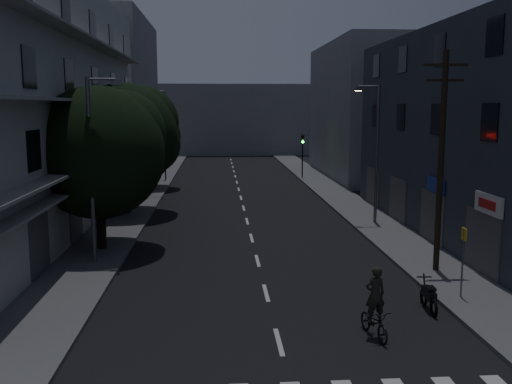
{
  "coord_description": "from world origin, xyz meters",
  "views": [
    {
      "loc": [
        -1.77,
        -13.96,
        6.92
      ],
      "look_at": [
        0.0,
        12.0,
        3.0
      ],
      "focal_mm": 40.0,
      "sensor_mm": 36.0,
      "label": 1
    }
  ],
  "objects": [
    {
      "name": "street_lamp_right",
      "position": [
        7.38,
        18.55,
        4.6
      ],
      "size": [
        1.51,
        0.25,
        8.0
      ],
      "color": "#54565B",
      "rests_on": "sidewalk_right"
    },
    {
      "name": "ground",
      "position": [
        0.0,
        25.0,
        0.0
      ],
      "size": [
        160.0,
        160.0,
        0.0
      ],
      "primitive_type": "plane",
      "color": "black",
      "rests_on": "ground"
    },
    {
      "name": "motorcycle",
      "position": [
        5.39,
        4.29,
        0.46
      ],
      "size": [
        0.52,
        1.81,
        1.16
      ],
      "rotation": [
        0.0,
        0.0,
        -0.07
      ],
      "color": "black",
      "rests_on": "ground"
    },
    {
      "name": "tree_mid",
      "position": [
        -7.52,
        22.64,
        5.31
      ],
      "size": [
        6.72,
        6.72,
        8.26
      ],
      "color": "black",
      "rests_on": "sidewalk_left"
    },
    {
      "name": "sidewalk_right",
      "position": [
        7.5,
        25.0,
        0.07
      ],
      "size": [
        3.0,
        90.0,
        0.15
      ],
      "primitive_type": "cube",
      "color": "#565659",
      "rests_on": "ground"
    },
    {
      "name": "street_lamp_left_far",
      "position": [
        -6.88,
        30.28,
        4.6
      ],
      "size": [
        1.51,
        0.25,
        8.0
      ],
      "color": "slate",
      "rests_on": "sidewalk_left"
    },
    {
      "name": "building_far_end",
      "position": [
        0.0,
        70.0,
        5.0
      ],
      "size": [
        24.0,
        8.0,
        10.0
      ],
      "primitive_type": "cube",
      "color": "slate",
      "rests_on": "ground"
    },
    {
      "name": "building_far_right",
      "position": [
        12.0,
        42.0,
        6.5
      ],
      "size": [
        6.0,
        20.0,
        13.0
      ],
      "primitive_type": "cube",
      "color": "slate",
      "rests_on": "ground"
    },
    {
      "name": "building_far_left",
      "position": [
        -12.0,
        48.0,
        8.0
      ],
      "size": [
        6.0,
        20.0,
        16.0
      ],
      "primitive_type": "cube",
      "color": "slate",
      "rests_on": "ground"
    },
    {
      "name": "building_left",
      "position": [
        -11.98,
        18.0,
        6.99
      ],
      "size": [
        7.0,
        36.0,
        14.0
      ],
      "color": "#ADAEA9",
      "rests_on": "ground"
    },
    {
      "name": "bus_stop_sign",
      "position": [
        6.91,
        5.16,
        1.89
      ],
      "size": [
        0.06,
        0.35,
        2.52
      ],
      "color": "#595B60",
      "rests_on": "sidewalk_right"
    },
    {
      "name": "traffic_signal_far_left",
      "position": [
        -6.59,
        39.04,
        3.1
      ],
      "size": [
        0.28,
        0.37,
        4.1
      ],
      "color": "black",
      "rests_on": "sidewalk_left"
    },
    {
      "name": "lane_markings",
      "position": [
        0.0,
        31.25,
        0.01
      ],
      "size": [
        0.15,
        60.5,
        0.01
      ],
      "color": "beige",
      "rests_on": "ground"
    },
    {
      "name": "traffic_signal_far_right",
      "position": [
        6.45,
        40.53,
        3.1
      ],
      "size": [
        0.28,
        0.37,
        4.1
      ],
      "color": "black",
      "rests_on": "sidewalk_right"
    },
    {
      "name": "utility_pole",
      "position": [
        7.32,
        8.58,
        4.87
      ],
      "size": [
        1.8,
        0.24,
        9.0
      ],
      "color": "black",
      "rests_on": "sidewalk_right"
    },
    {
      "name": "cyclist",
      "position": [
        2.91,
        2.18,
        0.74
      ],
      "size": [
        0.92,
        1.82,
        2.21
      ],
      "rotation": [
        0.0,
        0.0,
        0.19
      ],
      "color": "black",
      "rests_on": "ground"
    },
    {
      "name": "sidewalk_left",
      "position": [
        -7.5,
        25.0,
        0.07
      ],
      "size": [
        3.0,
        90.0,
        0.15
      ],
      "primitive_type": "cube",
      "color": "#565659",
      "rests_on": "ground"
    },
    {
      "name": "tree_near",
      "position": [
        -7.3,
        13.35,
        5.0
      ],
      "size": [
        6.28,
        6.28,
        7.75
      ],
      "color": "black",
      "rests_on": "sidewalk_left"
    },
    {
      "name": "street_lamp_left_near",
      "position": [
        -7.07,
        10.77,
        4.6
      ],
      "size": [
        1.51,
        0.25,
        8.0
      ],
      "color": "#5C5E64",
      "rests_on": "sidewalk_left"
    },
    {
      "name": "tree_far",
      "position": [
        -7.25,
        34.07,
        4.0
      ],
      "size": [
        4.97,
        4.97,
        6.14
      ],
      "color": "black",
      "rests_on": "sidewalk_left"
    },
    {
      "name": "building_right",
      "position": [
        11.99,
        14.0,
        5.5
      ],
      "size": [
        6.19,
        28.0,
        11.0
      ],
      "color": "#292D38",
      "rests_on": "ground"
    }
  ]
}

